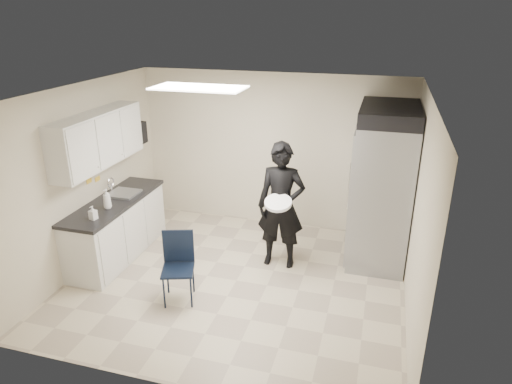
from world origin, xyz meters
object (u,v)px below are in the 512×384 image
(lower_counter, at_px, (117,230))
(man_tuxedo, at_px, (281,206))
(folding_chair, at_px, (178,270))
(commercial_fridge, at_px, (382,191))

(lower_counter, xyz_separation_m, man_tuxedo, (2.42, 0.44, 0.49))
(folding_chair, bearing_deg, commercial_fridge, 19.90)
(lower_counter, bearing_deg, commercial_fridge, 15.88)
(lower_counter, relative_size, commercial_fridge, 0.90)
(man_tuxedo, bearing_deg, folding_chair, -132.11)
(lower_counter, distance_m, folding_chair, 1.61)
(lower_counter, xyz_separation_m, commercial_fridge, (3.78, 1.07, 0.62))
(lower_counter, distance_m, man_tuxedo, 2.51)
(lower_counter, xyz_separation_m, folding_chair, (1.38, -0.83, 0.02))
(commercial_fridge, xyz_separation_m, folding_chair, (-2.40, -1.90, -0.60))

